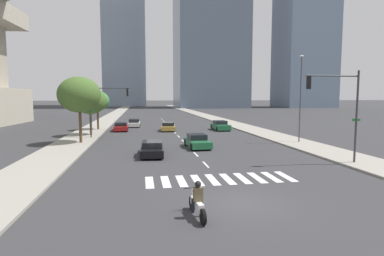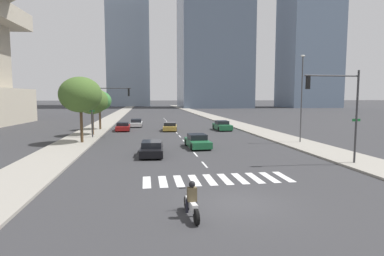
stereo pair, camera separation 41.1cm
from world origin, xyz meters
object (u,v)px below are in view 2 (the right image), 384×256
Objects in this scene: sedan_green_1 at (222,126)px; street_tree_third at (100,101)px; sedan_red_3 at (123,127)px; traffic_signal_near at (339,101)px; sedan_black_5 at (152,148)px; traffic_signal_far at (106,101)px; sedan_gold_0 at (170,127)px; motorcycle_lead at (191,203)px; sedan_green_2 at (197,141)px; street_lamp_east at (302,93)px; sedan_white_4 at (136,123)px; street_tree_second at (92,101)px; street_tree_nearest at (80,95)px.

sedan_green_1 is 17.81m from street_tree_third.
street_tree_third reaches higher than sedan_red_3.
sedan_black_5 is at bearing -24.44° from traffic_signal_near.
sedan_red_3 is 0.77× the size of traffic_signal_far.
sedan_gold_0 is 0.94× the size of sedan_red_3.
motorcycle_lead is 0.50× the size of sedan_gold_0.
motorcycle_lead is at bearing -76.54° from street_tree_third.
motorcycle_lead is 0.50× the size of sedan_green_2.
sedan_gold_0 is 18.60m from sedan_black_5.
street_lamp_east is at bearing -130.08° from sedan_red_3.
street_tree_second reaches higher than sedan_white_4.
sedan_green_1 is 14.20m from sedan_white_4.
sedan_black_5 is 22.00m from street_tree_third.
sedan_gold_0 is 26.27m from traffic_signal_near.
motorcycle_lead is 17.12m from sedan_green_2.
street_tree_third is (-3.26, 1.11, 3.63)m from sedan_red_3.
sedan_white_4 is at bearing 7.37° from sedan_black_5.
sedan_green_1 reaches higher than sedan_green_2.
sedan_white_4 is 12.68m from street_tree_second.
street_tree_third reaches higher than sedan_green_1.
sedan_green_1 is at bearing -118.98° from sedan_white_4.
sedan_gold_0 is 11.34m from street_tree_second.
sedan_gold_0 is 0.50× the size of street_lamp_east.
street_tree_third is (0.00, 13.16, -0.78)m from street_tree_nearest.
street_tree_second reaches higher than sedan_gold_0.
street_tree_second is at bearing 90.00° from street_tree_nearest.
traffic_signal_far is 0.68× the size of street_lamp_east.
sedan_green_1 is 0.75× the size of traffic_signal_far.
sedan_white_4 is at bearing 42.56° from street_tree_third.
sedan_white_4 is 7.66m from street_tree_third.
motorcycle_lead is 0.34× the size of traffic_signal_near.
street_tree_nearest reaches higher than street_tree_second.
sedan_black_5 is (3.63, -19.47, 0.01)m from sedan_red_3.
sedan_gold_0 is at bearing -6.04° from sedan_black_5.
street_tree_third is (-6.90, 20.58, 3.62)m from sedan_black_5.
street_tree_nearest is 1.21× the size of street_tree_third.
traffic_signal_far reaches higher than sedan_green_1.
sedan_white_4 is 0.92× the size of sedan_black_5.
sedan_green_2 is 0.80× the size of street_tree_third.
street_lamp_east is at bearing -7.82° from street_tree_nearest.
sedan_white_4 reaches higher than sedan_black_5.
sedan_gold_0 is 19.16m from street_lamp_east.
sedan_green_2 is 0.97× the size of sedan_white_4.
sedan_green_2 is (-6.04, -14.74, -0.04)m from sedan_green_1.
sedan_green_2 is 0.73× the size of traffic_signal_far.
sedan_green_2 is 16.01m from street_tree_second.
street_tree_second reaches higher than street_tree_third.
sedan_green_1 reaches higher than sedan_white_4.
traffic_signal_near is at bearing -111.44° from sedan_black_5.
sedan_white_4 is 0.51× the size of street_lamp_east.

